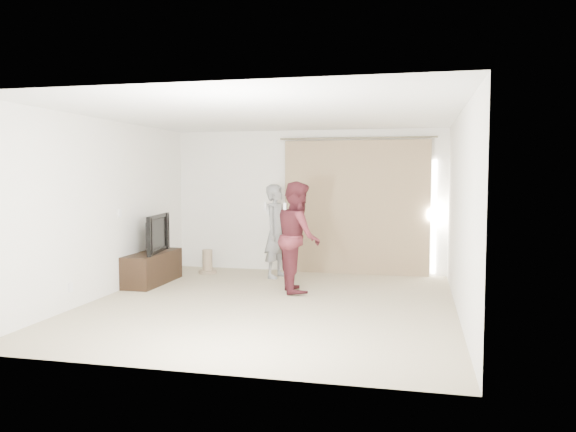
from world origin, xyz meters
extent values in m
plane|color=beige|center=(0.00, 0.00, 0.00)|extent=(5.50, 5.50, 0.00)
cube|color=white|center=(0.00, 2.75, 1.30)|extent=(5.00, 0.04, 2.60)
cube|color=white|center=(-2.50, 0.00, 1.30)|extent=(0.04, 5.50, 2.60)
cube|color=white|center=(-2.48, 0.40, 1.20)|extent=(0.02, 0.08, 0.12)
cube|color=white|center=(-2.48, -0.90, 0.30)|extent=(0.02, 0.08, 0.12)
cube|color=white|center=(0.00, 0.00, 2.60)|extent=(5.00, 5.50, 0.01)
cube|color=tan|center=(0.90, 2.68, 1.20)|extent=(2.60, 0.10, 2.40)
cylinder|color=#71684F|center=(0.90, 2.68, 2.44)|extent=(2.80, 0.03, 0.03)
cube|color=white|center=(2.26, 2.72, 1.05)|extent=(0.08, 0.04, 2.00)
cube|color=black|center=(-2.27, 1.02, 0.26)|extent=(0.46, 1.33, 0.51)
imported|color=black|center=(-2.27, 1.02, 0.83)|extent=(0.31, 1.10, 0.63)
cylinder|color=tan|center=(-1.73, 2.12, 0.03)|extent=(0.32, 0.32, 0.05)
cylinder|color=tan|center=(-1.73, 2.12, 0.24)|extent=(0.18, 0.18, 0.38)
imported|color=slate|center=(-0.40, 2.00, 0.81)|extent=(0.54, 0.68, 1.62)
cube|color=white|center=(-0.58, 1.90, 1.24)|extent=(0.04, 0.04, 0.14)
cube|color=white|center=(-0.58, 2.12, 1.14)|extent=(0.05, 0.05, 0.09)
imported|color=#521C23|center=(0.20, 0.94, 0.84)|extent=(0.89, 0.99, 1.69)
cube|color=white|center=(0.02, 0.84, 1.29)|extent=(0.04, 0.04, 0.14)
cube|color=white|center=(0.02, 1.06, 1.18)|extent=(0.05, 0.05, 0.09)
camera|label=1|loc=(1.96, -7.39, 1.79)|focal=35.00mm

